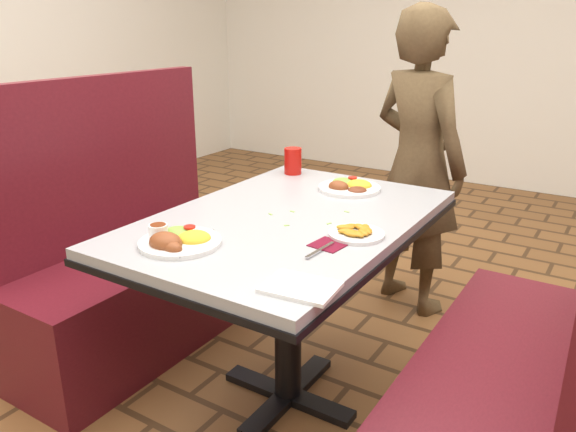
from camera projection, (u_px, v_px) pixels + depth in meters
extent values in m
plane|color=brown|center=(288.00, 398.00, 2.18)|extent=(7.00, 7.00, 0.00)
cube|color=white|center=(520.00, 20.00, 4.51)|extent=(6.00, 0.04, 2.80)
cube|color=#ACAEB0|center=(288.00, 221.00, 1.94)|extent=(0.80, 1.20, 0.03)
cube|color=black|center=(288.00, 228.00, 1.95)|extent=(0.81, 1.21, 0.02)
cylinder|color=black|center=(288.00, 317.00, 2.06)|extent=(0.10, 0.10, 0.69)
cube|color=black|center=(288.00, 395.00, 2.18)|extent=(0.55, 0.08, 0.03)
cube|color=black|center=(288.00, 395.00, 2.18)|extent=(0.08, 0.55, 0.03)
cube|color=maroon|center=(145.00, 298.00, 2.49)|extent=(0.45, 1.20, 0.45)
cube|color=maroon|center=(100.00, 188.00, 2.44)|extent=(0.06, 1.20, 0.95)
cube|color=maroon|center=(493.00, 419.00, 1.73)|extent=(0.45, 1.20, 0.45)
imported|color=brown|center=(418.00, 164.00, 2.71)|extent=(0.63, 0.52, 1.47)
cylinder|color=white|center=(180.00, 242.00, 1.68)|extent=(0.25, 0.25, 0.01)
ellipsoid|color=yellow|center=(194.00, 232.00, 1.68)|extent=(0.10, 0.10, 0.05)
ellipsoid|color=#8DB849|center=(179.00, 228.00, 1.74)|extent=(0.10, 0.08, 0.03)
cylinder|color=red|center=(190.00, 227.00, 1.74)|extent=(0.04, 0.04, 0.01)
ellipsoid|color=#984C26|center=(165.00, 235.00, 1.63)|extent=(0.11, 0.08, 0.06)
ellipsoid|color=#984C26|center=(173.00, 243.00, 1.61)|extent=(0.06, 0.04, 0.04)
cylinder|color=white|center=(158.00, 230.00, 1.71)|extent=(0.06, 0.06, 0.04)
cylinder|color=maroon|center=(158.00, 225.00, 1.70)|extent=(0.05, 0.05, 0.00)
cylinder|color=white|center=(349.00, 188.00, 2.23)|extent=(0.25, 0.25, 0.01)
ellipsoid|color=yellow|center=(359.00, 180.00, 2.23)|extent=(0.10, 0.10, 0.05)
ellipsoid|color=#8DB849|center=(344.00, 178.00, 2.28)|extent=(0.10, 0.08, 0.03)
cylinder|color=red|center=(353.00, 178.00, 2.28)|extent=(0.04, 0.04, 0.01)
ellipsoid|color=brown|center=(358.00, 187.00, 2.17)|extent=(0.07, 0.07, 0.03)
ellipsoid|color=#984C26|center=(339.00, 182.00, 2.20)|extent=(0.08, 0.06, 0.05)
cylinder|color=white|center=(356.00, 234.00, 1.75)|extent=(0.18, 0.18, 0.01)
cube|color=maroon|center=(329.00, 245.00, 1.68)|extent=(0.11, 0.11, 0.00)
cube|color=silver|center=(320.00, 250.00, 1.63)|extent=(0.02, 0.14, 0.00)
cylinder|color=red|center=(293.00, 161.00, 2.46)|extent=(0.08, 0.08, 0.11)
cube|color=white|center=(300.00, 287.00, 1.40)|extent=(0.20, 0.15, 0.01)
cube|color=silver|center=(199.00, 246.00, 1.65)|extent=(0.02, 0.19, 0.00)
cube|color=silver|center=(201.00, 238.00, 1.71)|extent=(0.03, 0.15, 0.00)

